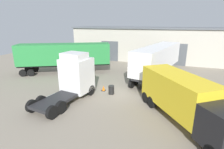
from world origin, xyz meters
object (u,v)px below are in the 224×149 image
container_trailer_orange (158,58)px  container_trailer_green (64,55)px  tractor_unit_white (74,77)px  oil_drum (111,90)px  box_truck_black (184,97)px  traffic_cone (104,88)px

container_trailer_orange → container_trailer_green: bearing=111.3°
tractor_unit_white → oil_drum: tractor_unit_white is taller
container_trailer_green → container_trailer_orange: bearing=-19.4°
tractor_unit_white → box_truck_black: bearing=-88.6°
tractor_unit_white → container_trailer_green: tractor_unit_white is taller
box_truck_black → oil_drum: (-6.46, 3.06, -1.44)m
container_trailer_green → oil_drum: container_trailer_green is taller
oil_drum → traffic_cone: 1.21m
container_trailer_green → oil_drum: 10.37m
container_trailer_green → box_truck_black: 17.28m
container_trailer_green → oil_drum: size_ratio=13.90×
tractor_unit_white → container_trailer_orange: 10.98m
tractor_unit_white → container_trailer_orange: (6.96, 8.47, 0.59)m
box_truck_black → container_trailer_orange: 10.14m
oil_drum → tractor_unit_white: bearing=-150.6°
tractor_unit_white → container_trailer_orange: size_ratio=0.56×
tractor_unit_white → box_truck_black: tractor_unit_white is taller
container_trailer_green → traffic_cone: 9.25m
tractor_unit_white → oil_drum: (3.12, 1.76, -1.58)m
tractor_unit_white → container_trailer_orange: bearing=-30.3°
box_truck_black → traffic_cone: bearing=-151.2°
box_truck_black → oil_drum: size_ratio=9.33×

